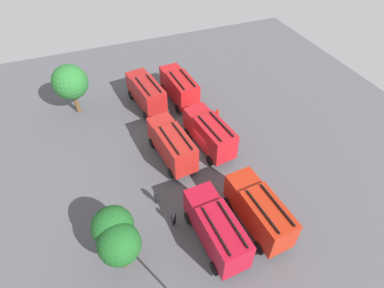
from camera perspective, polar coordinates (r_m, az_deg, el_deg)
ground_plane at (r=33.60m, az=0.00°, el=-1.73°), size 56.75×56.75×0.00m
fire_truck_0 at (r=26.98m, az=12.07°, el=-11.63°), size 7.36×3.19×3.88m
fire_truck_1 at (r=32.89m, az=3.19°, el=2.14°), size 7.45×3.49×3.88m
fire_truck_2 at (r=39.79m, az=-2.36°, el=10.46°), size 7.35×3.17×3.88m
fire_truck_3 at (r=25.57m, az=4.39°, el=-14.95°), size 7.34×3.12×3.88m
fire_truck_4 at (r=31.63m, az=-3.72°, el=0.05°), size 7.43×3.40×3.88m
fire_truck_5 at (r=39.11m, az=-8.37°, el=9.35°), size 7.46×3.52×3.88m
firefighter_0 at (r=27.43m, az=-3.39°, el=-13.30°), size 0.36×0.47×1.72m
firefighter_1 at (r=37.18m, az=4.58°, el=5.35°), size 0.44×0.48×1.70m
firefighter_2 at (r=35.77m, az=4.48°, el=3.64°), size 0.47×0.47×1.77m
firefighter_3 at (r=28.95m, az=-6.61°, el=-9.43°), size 0.48×0.41×1.63m
firefighter_4 at (r=36.51m, az=-1.36°, el=4.68°), size 0.48×0.38×1.71m
tree_0 at (r=24.04m, az=-13.10°, el=-17.38°), size 3.17×3.17×4.91m
tree_1 at (r=24.85m, az=-14.25°, el=-14.43°), size 3.21×3.21×4.98m
tree_2 at (r=39.23m, az=-21.35°, el=10.44°), size 4.08×4.08×6.32m
traffic_cone_0 at (r=29.27m, az=0.15°, el=-10.21°), size 0.39×0.39×0.56m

